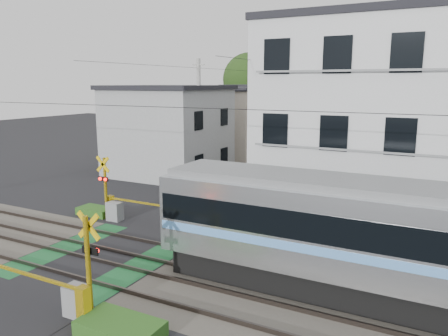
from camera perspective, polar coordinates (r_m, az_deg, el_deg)
The scene contains 11 objects.
ground at distance 17.50m, azimuth -15.70°, elevation -10.99°, with size 120.00×120.00×0.00m, color black.
track_bed at distance 17.48m, azimuth -15.71°, elevation -10.88°, with size 120.00×120.00×0.14m.
crossing_signal_near at distance 13.18m, azimuth -18.58°, elevation -15.33°, with size 4.74×0.65×3.09m.
crossing_signal_far at distance 21.48m, azimuth -14.19°, elevation -4.78°, with size 4.74×0.65×3.09m.
apartment_block at distance 21.43m, azimuth 19.97°, elevation 5.60°, with size 10.20×8.36×9.30m.
houses_row at distance 39.32m, azimuth 11.18°, elevation 6.15°, with size 22.07×31.35×6.80m.
tree_hill at distance 60.83m, azimuth 17.10°, elevation 9.87°, with size 40.00×13.68×11.49m.
catenary at distance 13.15m, azimuth 2.99°, elevation -1.01°, with size 60.00×5.04×7.00m.
utility_poles at distance 36.90m, azimuth 7.97°, elevation 7.25°, with size 7.90×42.00×8.00m.
pedestrian at distance 48.32m, azimuth 13.55°, elevation 4.01°, with size 0.59×0.39×1.61m, color black.
weed_patches at distance 16.28m, azimuth -11.34°, elevation -11.78°, with size 10.25×8.80×0.40m.
Camera 1 is at (11.34, -11.67, 6.43)m, focal length 35.00 mm.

